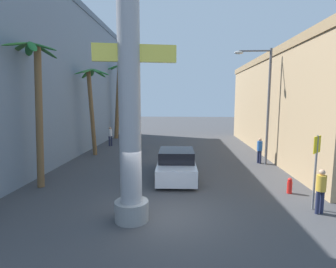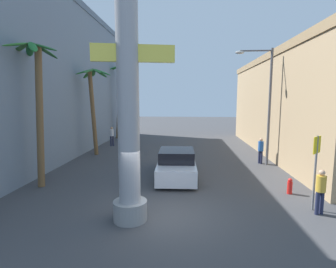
{
  "view_description": "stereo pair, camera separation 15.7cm",
  "coord_description": "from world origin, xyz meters",
  "px_view_note": "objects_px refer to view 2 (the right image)",
  "views": [
    {
      "loc": [
        0.73,
        -9.15,
        4.22
      ],
      "look_at": [
        0.0,
        4.0,
        2.48
      ],
      "focal_mm": 28.0,
      "sensor_mm": 36.0,
      "label": 1
    },
    {
      "loc": [
        0.89,
        -9.14,
        4.22
      ],
      "look_at": [
        0.0,
        4.0,
        2.48
      ],
      "focal_mm": 28.0,
      "sensor_mm": 36.0,
      "label": 2
    }
  ],
  "objects_px": {
    "neon_sign_pole": "(128,72)",
    "crossing_sign": "(316,162)",
    "street_lamp": "(265,96)",
    "car_lead": "(177,164)",
    "fire_hydrant": "(290,186)",
    "pedestrian_mid_right": "(261,149)",
    "palm_tree_near_left": "(37,95)",
    "pedestrian_far_left": "(112,135)",
    "pedestrian_by_sign": "(321,188)",
    "palm_tree_mid_left": "(93,97)",
    "palm_tree_far_left": "(120,97)"
  },
  "relations": [
    {
      "from": "street_lamp",
      "to": "palm_tree_near_left",
      "type": "relative_size",
      "value": 1.07
    },
    {
      "from": "pedestrian_by_sign",
      "to": "fire_hydrant",
      "type": "distance_m",
      "value": 2.22
    },
    {
      "from": "neon_sign_pole",
      "to": "street_lamp",
      "type": "xyz_separation_m",
      "value": [
        6.88,
        8.42,
        -0.7
      ]
    },
    {
      "from": "palm_tree_near_left",
      "to": "pedestrian_far_left",
      "type": "bearing_deg",
      "value": 88.15
    },
    {
      "from": "pedestrian_by_sign",
      "to": "fire_hydrant",
      "type": "height_order",
      "value": "pedestrian_by_sign"
    },
    {
      "from": "neon_sign_pole",
      "to": "pedestrian_mid_right",
      "type": "xyz_separation_m",
      "value": [
        6.87,
        8.69,
        -4.13
      ]
    },
    {
      "from": "crossing_sign",
      "to": "pedestrian_by_sign",
      "type": "bearing_deg",
      "value": -82.11
    },
    {
      "from": "street_lamp",
      "to": "pedestrian_mid_right",
      "type": "height_order",
      "value": "street_lamp"
    },
    {
      "from": "street_lamp",
      "to": "pedestrian_far_left",
      "type": "relative_size",
      "value": 4.21
    },
    {
      "from": "pedestrian_mid_right",
      "to": "pedestrian_far_left",
      "type": "relative_size",
      "value": 0.97
    },
    {
      "from": "pedestrian_by_sign",
      "to": "pedestrian_far_left",
      "type": "height_order",
      "value": "pedestrian_far_left"
    },
    {
      "from": "palm_tree_near_left",
      "to": "neon_sign_pole",
      "type": "bearing_deg",
      "value": -33.98
    },
    {
      "from": "palm_tree_near_left",
      "to": "palm_tree_mid_left",
      "type": "xyz_separation_m",
      "value": [
        0.21,
        7.07,
        -0.0
      ]
    },
    {
      "from": "neon_sign_pole",
      "to": "pedestrian_mid_right",
      "type": "distance_m",
      "value": 11.82
    },
    {
      "from": "crossing_sign",
      "to": "pedestrian_by_sign",
      "type": "relative_size",
      "value": 1.71
    },
    {
      "from": "palm_tree_far_left",
      "to": "pedestrian_mid_right",
      "type": "relative_size",
      "value": 4.63
    },
    {
      "from": "crossing_sign",
      "to": "palm_tree_far_left",
      "type": "xyz_separation_m",
      "value": [
        -12.03,
        18.05,
        2.62
      ]
    },
    {
      "from": "palm_tree_far_left",
      "to": "pedestrian_by_sign",
      "type": "distance_m",
      "value": 22.32
    },
    {
      "from": "car_lead",
      "to": "fire_hydrant",
      "type": "relative_size",
      "value": 7.23
    },
    {
      "from": "fire_hydrant",
      "to": "neon_sign_pole",
      "type": "bearing_deg",
      "value": -155.3
    },
    {
      "from": "palm_tree_near_left",
      "to": "palm_tree_far_left",
      "type": "relative_size",
      "value": 0.88
    },
    {
      "from": "palm_tree_near_left",
      "to": "fire_hydrant",
      "type": "height_order",
      "value": "palm_tree_near_left"
    },
    {
      "from": "pedestrian_mid_right",
      "to": "palm_tree_mid_left",
      "type": "bearing_deg",
      "value": 171.09
    },
    {
      "from": "palm_tree_mid_left",
      "to": "pedestrian_by_sign",
      "type": "relative_size",
      "value": 3.86
    },
    {
      "from": "pedestrian_mid_right",
      "to": "palm_tree_near_left",
      "type": "bearing_deg",
      "value": -156.59
    },
    {
      "from": "palm_tree_mid_left",
      "to": "fire_hydrant",
      "type": "bearing_deg",
      "value": -32.95
    },
    {
      "from": "neon_sign_pole",
      "to": "fire_hydrant",
      "type": "xyz_separation_m",
      "value": [
        6.62,
        3.04,
        -4.77
      ]
    },
    {
      "from": "street_lamp",
      "to": "car_lead",
      "type": "bearing_deg",
      "value": -150.86
    },
    {
      "from": "crossing_sign",
      "to": "street_lamp",
      "type": "bearing_deg",
      "value": 89.52
    },
    {
      "from": "palm_tree_near_left",
      "to": "palm_tree_mid_left",
      "type": "height_order",
      "value": "palm_tree_near_left"
    },
    {
      "from": "palm_tree_mid_left",
      "to": "palm_tree_far_left",
      "type": "relative_size",
      "value": 0.83
    },
    {
      "from": "fire_hydrant",
      "to": "car_lead",
      "type": "bearing_deg",
      "value": 155.68
    },
    {
      "from": "pedestrian_far_left",
      "to": "crossing_sign",
      "type": "bearing_deg",
      "value": -48.78
    },
    {
      "from": "palm_tree_near_left",
      "to": "street_lamp",
      "type": "bearing_deg",
      "value": 22.31
    },
    {
      "from": "car_lead",
      "to": "pedestrian_far_left",
      "type": "bearing_deg",
      "value": 124.16
    },
    {
      "from": "palm_tree_near_left",
      "to": "palm_tree_far_left",
      "type": "bearing_deg",
      "value": 90.17
    },
    {
      "from": "street_lamp",
      "to": "car_lead",
      "type": "relative_size",
      "value": 1.42
    },
    {
      "from": "pedestrian_mid_right",
      "to": "pedestrian_far_left",
      "type": "distance_m",
      "value": 13.08
    },
    {
      "from": "palm_tree_near_left",
      "to": "fire_hydrant",
      "type": "xyz_separation_m",
      "value": [
        11.78,
        -0.44,
        -4.07
      ]
    },
    {
      "from": "crossing_sign",
      "to": "fire_hydrant",
      "type": "height_order",
      "value": "crossing_sign"
    },
    {
      "from": "street_lamp",
      "to": "car_lead",
      "type": "xyz_separation_m",
      "value": [
        -5.44,
        -3.03,
        -3.73
      ]
    },
    {
      "from": "neon_sign_pole",
      "to": "crossing_sign",
      "type": "distance_m",
      "value": 7.67
    },
    {
      "from": "pedestrian_mid_right",
      "to": "pedestrian_by_sign",
      "type": "height_order",
      "value": "pedestrian_mid_right"
    },
    {
      "from": "street_lamp",
      "to": "pedestrian_by_sign",
      "type": "xyz_separation_m",
      "value": [
        -0.01,
        -7.49,
        -3.44
      ]
    },
    {
      "from": "pedestrian_mid_right",
      "to": "fire_hydrant",
      "type": "distance_m",
      "value": 5.69
    },
    {
      "from": "crossing_sign",
      "to": "pedestrian_mid_right",
      "type": "height_order",
      "value": "crossing_sign"
    },
    {
      "from": "car_lead",
      "to": "neon_sign_pole",
      "type": "bearing_deg",
      "value": -104.94
    },
    {
      "from": "neon_sign_pole",
      "to": "crossing_sign",
      "type": "relative_size",
      "value": 3.81
    },
    {
      "from": "street_lamp",
      "to": "crossing_sign",
      "type": "distance_m",
      "value": 7.54
    },
    {
      "from": "palm_tree_far_left",
      "to": "car_lead",
      "type": "bearing_deg",
      "value": -64.58
    }
  ]
}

